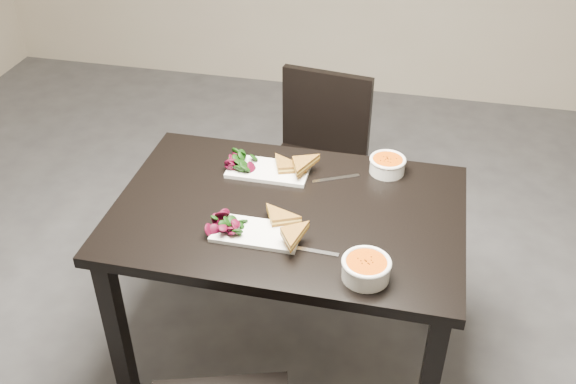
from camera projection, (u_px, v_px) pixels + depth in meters
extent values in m
plane|color=#47474C|center=(249.00, 353.00, 2.68)|extent=(5.00, 5.00, 0.00)
cube|color=black|center=(288.00, 213.00, 2.26)|extent=(1.20, 0.80, 0.04)
cube|color=black|center=(118.00, 334.00, 2.30)|extent=(0.06, 0.06, 0.71)
cube|color=black|center=(184.00, 219.00, 2.84)|extent=(0.06, 0.06, 0.71)
cube|color=black|center=(436.00, 255.00, 2.65)|extent=(0.06, 0.06, 0.71)
cube|color=black|center=(312.00, 173.00, 3.00)|extent=(0.48, 0.48, 0.04)
cube|color=black|center=(262.00, 225.00, 3.05)|extent=(0.05, 0.05, 0.41)
cube|color=black|center=(335.00, 243.00, 2.94)|extent=(0.05, 0.05, 0.41)
cube|color=black|center=(289.00, 184.00, 3.32)|extent=(0.05, 0.05, 0.41)
cube|color=black|center=(357.00, 199.00, 3.22)|extent=(0.05, 0.05, 0.41)
cube|color=black|center=(326.00, 112.00, 3.02)|extent=(0.42, 0.10, 0.40)
cube|color=white|center=(256.00, 233.00, 2.12)|extent=(0.29, 0.14, 0.01)
cylinder|color=white|center=(366.00, 270.00, 1.95)|extent=(0.14, 0.14, 0.06)
cylinder|color=orange|center=(366.00, 264.00, 1.93)|extent=(0.12, 0.12, 0.02)
torus|color=white|center=(367.00, 262.00, 1.93)|extent=(0.15, 0.15, 0.01)
cube|color=silver|center=(311.00, 251.00, 2.06)|extent=(0.18, 0.02, 0.00)
cube|color=white|center=(268.00, 170.00, 2.43)|extent=(0.30, 0.15, 0.01)
cylinder|color=white|center=(387.00, 166.00, 2.42)|extent=(0.13, 0.13, 0.05)
cylinder|color=orange|center=(388.00, 161.00, 2.40)|extent=(0.11, 0.11, 0.02)
torus|color=white|center=(388.00, 160.00, 2.40)|extent=(0.14, 0.14, 0.01)
cube|color=silver|center=(336.00, 178.00, 2.39)|extent=(0.17, 0.09, 0.00)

